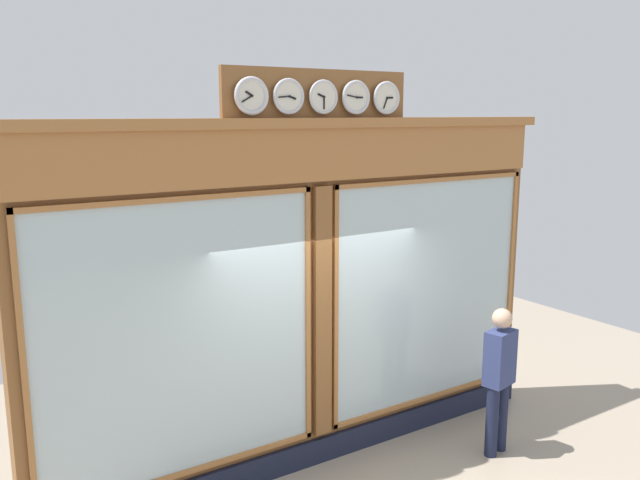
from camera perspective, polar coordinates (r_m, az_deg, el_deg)
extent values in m
cube|color=brown|center=(7.09, -0.66, -5.13)|extent=(6.07, 0.30, 3.63)
cube|color=#191E33|center=(7.59, 0.09, -17.67)|extent=(6.07, 0.08, 0.28)
cube|color=#A56936|center=(6.66, 0.19, 7.40)|extent=(5.95, 0.08, 0.53)
cube|color=#A56936|center=(6.67, 0.10, 10.11)|extent=(6.19, 0.20, 0.10)
cube|color=silver|center=(7.90, 9.50, -4.45)|extent=(2.68, 0.02, 2.60)
cube|color=#A56936|center=(7.65, 9.92, 5.14)|extent=(2.78, 0.04, 0.05)
cube|color=#A56936|center=(8.33, 9.30, -13.30)|extent=(2.78, 0.04, 0.05)
cube|color=#A56936|center=(8.85, 16.15, -3.07)|extent=(0.05, 0.04, 2.70)
cube|color=#A56936|center=(7.06, 1.35, -6.16)|extent=(0.05, 0.04, 2.70)
cube|color=silver|center=(6.32, -11.85, -8.49)|extent=(2.68, 0.02, 2.60)
cube|color=#A56936|center=(6.00, -12.28, 3.49)|extent=(2.78, 0.04, 0.05)
cube|color=#A56936|center=(6.85, -11.33, -19.05)|extent=(2.78, 0.04, 0.05)
cube|color=#A56936|center=(5.99, -24.25, -10.37)|extent=(0.05, 0.04, 2.70)
cube|color=#A56936|center=(6.88, -1.07, -6.63)|extent=(0.05, 0.04, 2.70)
cube|color=brown|center=(6.97, 0.14, -6.38)|extent=(0.20, 0.10, 2.70)
cube|color=brown|center=(6.70, -0.10, 12.27)|extent=(2.13, 0.06, 0.55)
cylinder|color=silver|center=(7.10, 5.77, 12.14)|extent=(0.28, 0.02, 0.28)
torus|color=silver|center=(7.10, 5.79, 12.14)|extent=(0.34, 0.04, 0.34)
cube|color=black|center=(7.11, 6.09, 12.15)|extent=(0.08, 0.01, 0.02)
cube|color=black|center=(7.07, 5.69, 11.70)|extent=(0.06, 0.01, 0.11)
sphere|color=black|center=(7.09, 5.86, 12.14)|extent=(0.02, 0.02, 0.02)
cylinder|color=silver|center=(6.86, 3.12, 12.22)|extent=(0.28, 0.02, 0.28)
torus|color=silver|center=(6.86, 3.14, 12.23)|extent=(0.35, 0.04, 0.35)
cube|color=black|center=(6.87, 3.46, 12.22)|extent=(0.08, 0.01, 0.02)
cube|color=black|center=(6.81, 2.79, 12.33)|extent=(0.12, 0.01, 0.03)
sphere|color=black|center=(6.85, 3.21, 12.23)|extent=(0.02, 0.02, 0.02)
cylinder|color=silver|center=(6.63, 0.29, 12.28)|extent=(0.28, 0.02, 0.28)
torus|color=silver|center=(6.63, 0.31, 12.28)|extent=(0.34, 0.03, 0.34)
cube|color=black|center=(6.60, 0.10, 12.40)|extent=(0.08, 0.01, 0.04)
cube|color=black|center=(6.62, 0.36, 11.77)|extent=(0.01, 0.01, 0.12)
sphere|color=black|center=(6.62, 0.38, 12.29)|extent=(0.02, 0.02, 0.02)
cylinder|color=silver|center=(6.42, -2.74, 12.32)|extent=(0.28, 0.02, 0.28)
torus|color=silver|center=(6.42, -2.72, 12.32)|extent=(0.34, 0.04, 0.34)
cube|color=black|center=(6.43, -2.38, 12.21)|extent=(0.08, 0.01, 0.04)
cube|color=black|center=(6.38, -3.14, 12.28)|extent=(0.12, 0.01, 0.02)
sphere|color=black|center=(6.41, -2.65, 12.32)|extent=(0.02, 0.02, 0.02)
cylinder|color=silver|center=(6.23, -5.96, 12.31)|extent=(0.28, 0.02, 0.28)
torus|color=silver|center=(6.23, -5.94, 12.31)|extent=(0.35, 0.05, 0.35)
cube|color=black|center=(6.21, -6.18, 12.49)|extent=(0.08, 0.01, 0.05)
cube|color=black|center=(6.20, -6.33, 12.05)|extent=(0.11, 0.01, 0.07)
sphere|color=black|center=(6.22, -5.88, 12.32)|extent=(0.02, 0.02, 0.02)
cylinder|color=#191E38|center=(7.82, 14.67, -14.94)|extent=(0.14, 0.14, 0.82)
cylinder|color=#191E38|center=(7.98, 15.42, -14.44)|extent=(0.14, 0.14, 0.82)
cube|color=navy|center=(7.62, 15.32, -9.79)|extent=(0.40, 0.29, 0.62)
sphere|color=tan|center=(7.47, 15.49, -6.56)|extent=(0.22, 0.22, 0.22)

